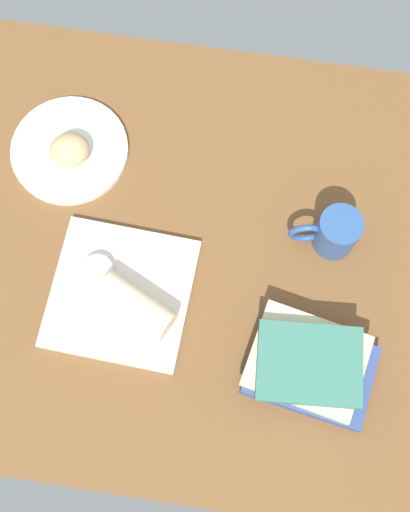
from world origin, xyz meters
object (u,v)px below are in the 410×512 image
object	(u,v)px
scone_pastry	(69,150)
square_plate	(121,294)
breakfast_wrap	(136,305)
round_plate	(70,150)
sauce_cup	(97,271)
book_stack	(309,366)
coffee_mug	(335,232)

from	to	relation	value
scone_pastry	square_plate	xyz separation A→B (cm)	(-14.56, 25.71, -3.25)
square_plate	breakfast_wrap	size ratio (longest dim) A/B	1.79
scone_pastry	square_plate	size ratio (longest dim) A/B	0.31
scone_pastry	square_plate	bearing A→B (deg)	119.53
round_plate	sauce_cup	bearing A→B (deg)	114.13
sauce_cup	book_stack	distance (cm)	41.95
scone_pastry	breakfast_wrap	bearing A→B (deg)	123.01
round_plate	sauce_cup	size ratio (longest dim) A/B	3.95
round_plate	book_stack	bearing A→B (deg)	145.01
book_stack	square_plate	bearing A→B (deg)	-13.44
breakfast_wrap	book_stack	world-z (taller)	book_stack
square_plate	breakfast_wrap	xyz separation A→B (cm)	(-3.79, 2.55, 3.73)
scone_pastry	book_stack	xyz separation A→B (cm)	(-50.10, 34.20, -0.39)
round_plate	book_stack	world-z (taller)	book_stack
square_plate	book_stack	xyz separation A→B (cm)	(-35.54, 8.50, 2.86)
sauce_cup	coffee_mug	bearing A→B (deg)	-162.58
round_plate	scone_pastry	size ratio (longest dim) A/B	3.00
breakfast_wrap	coffee_mug	xyz separation A→B (cm)	(-33.60, -18.95, 0.40)
sauce_cup	coffee_mug	size ratio (longest dim) A/B	0.45
sauce_cup	breakfast_wrap	distance (cm)	10.43
square_plate	book_stack	size ratio (longest dim) A/B	1.05
scone_pastry	square_plate	distance (cm)	29.72
breakfast_wrap	square_plate	bearing A→B (deg)	-98.28
round_plate	square_plate	distance (cm)	31.34
sauce_cup	square_plate	bearing A→B (deg)	146.09
scone_pastry	breakfast_wrap	world-z (taller)	breakfast_wrap
scone_pastry	breakfast_wrap	size ratio (longest dim) A/B	0.55
sauce_cup	coffee_mug	xyz separation A→B (cm)	(-42.13, -13.22, 2.21)
square_plate	book_stack	world-z (taller)	book_stack
round_plate	book_stack	size ratio (longest dim) A/B	0.96
sauce_cup	breakfast_wrap	size ratio (longest dim) A/B	0.41
round_plate	square_plate	size ratio (longest dim) A/B	0.92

